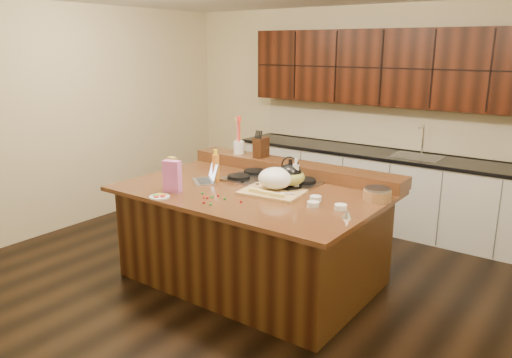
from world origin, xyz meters
The scene contains 30 objects.
room centered at (0.00, 0.00, 1.35)m, with size 5.52×5.02×2.72m.
island centered at (0.00, 0.00, 0.46)m, with size 2.40×1.60×0.92m.
back_ledge centered at (0.00, 0.70, 0.98)m, with size 2.40×0.30×0.12m, color black.
cooktop centered at (0.00, 0.30, 0.94)m, with size 0.92×0.52×0.05m.
back_counter centered at (0.30, 2.23, 0.98)m, with size 3.70×0.66×2.40m.
kettle centered at (0.30, 0.17, 1.06)m, with size 0.22×0.22×0.20m, color black.
green_bowl centered at (0.30, 0.17, 1.04)m, with size 0.27×0.27×0.15m, color olive.
laptop centered at (-0.49, -0.06, 0.97)m, with size 0.36×0.35×0.20m.
oil_bottle centered at (-0.43, -0.02, 1.06)m, with size 0.07×0.07×0.27m, color orange.
vinegar_bottle centered at (0.36, 0.17, 1.04)m, with size 0.06×0.06×0.25m, color silver.
wooden_tray centered at (0.23, 0.03, 1.02)m, with size 0.59×0.47×0.22m.
ramekin_a centered at (0.67, 0.00, 0.94)m, with size 0.10×0.10×0.04m, color white.
ramekin_b centered at (0.73, -0.15, 0.94)m, with size 0.10×0.10×0.04m, color white.
ramekin_c centered at (0.95, -0.08, 0.94)m, with size 0.10×0.10×0.04m, color white.
strainer_bowl centered at (1.08, 0.34, 0.97)m, with size 0.24×0.24×0.09m, color #996B3F.
kitchen_timer centered at (1.08, -0.24, 0.96)m, with size 0.08×0.08×0.07m, color silver.
pink_bag centered at (-0.53, -0.52, 1.06)m, with size 0.16×0.08×0.29m, color #C95EAA.
candy_plate centered at (-0.49, -0.71, 0.93)m, with size 0.18×0.18×0.01m, color white.
package_box centered at (-1.15, 0.09, 0.99)m, with size 0.09×0.07×0.13m, color gold.
utensil_crock centered at (-0.71, 0.70, 1.11)m, with size 0.12×0.12×0.14m, color white.
knife_block centered at (-0.41, 0.70, 1.15)m, with size 0.11×0.17×0.21m, color black.
gumdrop_0 centered at (0.18, -0.41, 0.93)m, with size 0.02×0.02×0.02m, color red.
gumdrop_1 centered at (-0.26, -0.41, 0.93)m, with size 0.02×0.02×0.02m, color #198C26.
gumdrop_2 centered at (-0.17, -0.50, 0.93)m, with size 0.02×0.02×0.02m, color red.
gumdrop_3 centered at (-0.11, -0.45, 0.93)m, with size 0.02×0.02×0.02m, color #198C26.
gumdrop_4 centered at (-0.10, -0.39, 0.93)m, with size 0.02×0.02×0.02m, color red.
gumdrop_5 centered at (0.02, -0.62, 0.93)m, with size 0.02×0.02×0.02m, color #198C26.
gumdrop_6 centered at (-0.13, -0.49, 0.93)m, with size 0.02×0.02×0.02m, color red.
gumdrop_7 centered at (0.01, -0.43, 0.93)m, with size 0.02×0.02×0.02m, color #198C26.
gumdrop_8 centered at (-0.06, -0.61, 0.93)m, with size 0.02×0.02×0.02m, color red.
Camera 1 is at (2.65, -3.59, 2.21)m, focal length 35.00 mm.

